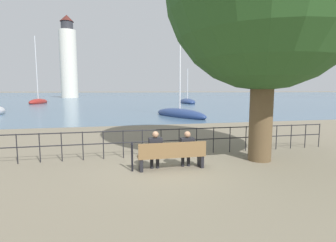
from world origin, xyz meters
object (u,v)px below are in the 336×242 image
at_px(sailboat_0, 38,102).
at_px(harbor_lighthouse, 68,60).
at_px(park_bench, 172,156).
at_px(sailboat_3, 180,114).
at_px(closed_umbrella, 132,155).
at_px(seated_person_right, 187,147).
at_px(seated_person_left, 155,149).
at_px(sailboat_1, 187,102).

relative_size(sailboat_0, harbor_lighthouse, 0.48).
distance_m(park_bench, sailboat_3, 16.93).
bearing_deg(park_bench, harbor_lighthouse, 99.58).
bearing_deg(sailboat_3, closed_umbrella, -132.37).
bearing_deg(seated_person_right, park_bench, -171.26).
height_order(park_bench, seated_person_right, seated_person_right).
xyz_separation_m(seated_person_left, closed_umbrella, (-0.74, -0.02, -0.15)).
bearing_deg(closed_umbrella, harbor_lighthouse, 98.76).
height_order(seated_person_right, harbor_lighthouse, harbor_lighthouse).
bearing_deg(seated_person_left, sailboat_1, 71.58).
relative_size(sailboat_1, harbor_lighthouse, 0.30).
height_order(closed_umbrella, sailboat_1, sailboat_1).
bearing_deg(seated_person_left, sailboat_0, 107.34).
relative_size(seated_person_left, sailboat_0, 0.10).
bearing_deg(sailboat_1, sailboat_0, 174.63).
distance_m(sailboat_0, harbor_lighthouse, 41.18).
height_order(seated_person_left, harbor_lighthouse, harbor_lighthouse).
xyz_separation_m(seated_person_right, sailboat_0, (-15.49, 46.26, -0.31)).
xyz_separation_m(park_bench, harbor_lighthouse, (-14.46, 85.67, 12.08)).
distance_m(seated_person_right, harbor_lighthouse, 87.70).
distance_m(sailboat_3, harbor_lighthouse, 73.06).
distance_m(closed_umbrella, sailboat_3, 17.27).
bearing_deg(seated_person_left, seated_person_right, 0.04).
relative_size(closed_umbrella, sailboat_1, 0.12).
bearing_deg(sailboat_1, seated_person_right, -102.55).
xyz_separation_m(seated_person_right, sailboat_3, (4.22, 16.17, -0.37)).
bearing_deg(park_bench, sailboat_0, 107.90).
bearing_deg(closed_umbrella, seated_person_left, 1.81).
xyz_separation_m(seated_person_right, sailboat_1, (12.72, 41.32, -0.39)).
height_order(sailboat_0, sailboat_1, sailboat_0).
bearing_deg(seated_person_right, closed_umbrella, -179.23).
relative_size(park_bench, sailboat_3, 0.20).
xyz_separation_m(closed_umbrella, harbor_lighthouse, (-13.20, 85.61, 12.00)).
height_order(seated_person_left, sailboat_3, sailboat_3).
relative_size(closed_umbrella, sailboat_3, 0.09).
bearing_deg(park_bench, seated_person_right, 8.74).
xyz_separation_m(closed_umbrella, sailboat_3, (6.00, 16.19, -0.24)).
relative_size(seated_person_right, sailboat_1, 0.15).
bearing_deg(sailboat_1, closed_umbrella, -104.78).
bearing_deg(park_bench, closed_umbrella, 177.44).
bearing_deg(harbor_lighthouse, seated_person_left, -80.75).
relative_size(seated_person_right, sailboat_0, 0.09).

